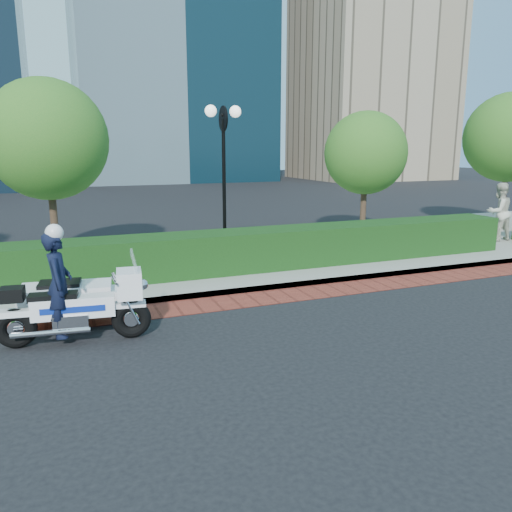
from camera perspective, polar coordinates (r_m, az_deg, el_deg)
name	(u,v)px	position (r m, az deg, el deg)	size (l,w,h in m)	color
ground	(262,324)	(9.42, 0.65, -7.78)	(120.00, 120.00, 0.00)	black
brick_strip	(235,301)	(10.75, -2.41, -5.20)	(60.00, 1.00, 0.01)	maroon
sidewalk	(185,257)	(14.92, -8.17, -0.07)	(60.00, 8.00, 0.15)	gray
hedge_main	(207,253)	(12.53, -5.63, 0.32)	(18.00, 1.20, 1.00)	black
lamppost	(224,158)	(14.08, -3.71, 11.14)	(1.02, 0.70, 4.21)	black
tree_b	(47,140)	(14.68, -22.77, 12.14)	(3.20, 3.20, 4.89)	#332319
tree_c	(366,153)	(17.70, 12.42, 11.41)	(2.80, 2.80, 4.30)	#332319
tree_d	(510,138)	(22.00, 27.00, 11.97)	(3.40, 3.40, 5.16)	#332319
tower_right	(373,40)	(56.86, 13.27, 22.89)	(14.00, 12.00, 28.00)	gray
police_motorcycle	(69,297)	(9.24, -20.58, -4.45)	(2.52, 1.92, 2.04)	black
pedestrian	(499,212)	(18.66, 25.98, 4.56)	(0.95, 0.74, 1.95)	beige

